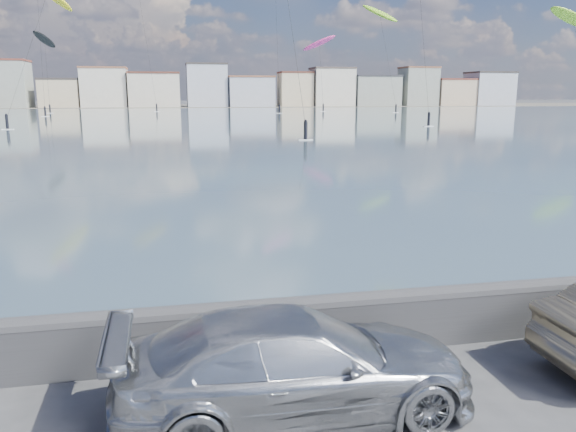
% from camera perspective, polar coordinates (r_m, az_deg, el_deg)
% --- Properties ---
extents(bay_water, '(500.00, 177.00, 0.00)m').
position_cam_1_polar(bay_water, '(97.69, -11.14, 9.54)').
color(bay_water, '#425568').
rests_on(bay_water, ground).
extents(far_shore_strip, '(500.00, 60.00, 0.00)m').
position_cam_1_polar(far_shore_strip, '(206.13, -11.54, 10.90)').
color(far_shore_strip, '#4C473D').
rests_on(far_shore_strip, ground).
extents(seawall, '(400.00, 0.36, 1.08)m').
position_cam_1_polar(seawall, '(9.66, -4.34, -11.32)').
color(seawall, '#28282B').
rests_on(seawall, ground).
extents(far_buildings, '(240.79, 13.26, 14.60)m').
position_cam_1_polar(far_buildings, '(192.11, -11.19, 12.62)').
color(far_buildings, white).
rests_on(far_buildings, ground).
extents(car_silver, '(5.14, 2.16, 1.48)m').
position_cam_1_polar(car_silver, '(8.14, 0.76, -14.80)').
color(car_silver, '#A8AAAE').
rests_on(car_silver, ground).
extents(kitesurfer_8, '(10.10, 12.60, 20.95)m').
position_cam_1_polar(kitesurfer_8, '(123.12, 26.86, 17.46)').
color(kitesurfer_8, '#8CD826').
rests_on(kitesurfer_8, ground).
extents(kitesurfer_10, '(9.19, 10.06, 19.45)m').
position_cam_1_polar(kitesurfer_10, '(148.55, 3.21, 17.06)').
color(kitesurfer_10, '#E5338C').
rests_on(kitesurfer_10, ground).
extents(kitesurfer_12, '(8.49, 14.67, 26.00)m').
position_cam_1_polar(kitesurfer_12, '(143.78, 9.31, 19.59)').
color(kitesurfer_12, '#8CD826').
rests_on(kitesurfer_12, ground).
extents(kitesurfer_13, '(5.10, 11.81, 18.79)m').
position_cam_1_polar(kitesurfer_13, '(147.69, -23.49, 16.02)').
color(kitesurfer_13, black).
rests_on(kitesurfer_13, ground).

